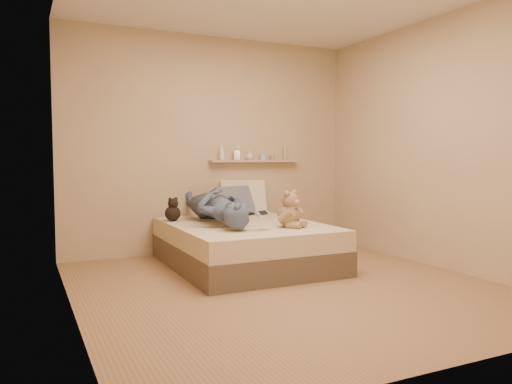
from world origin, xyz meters
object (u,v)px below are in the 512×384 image
game_console (263,214)px  pillow_grey (233,202)px  pillow_cream (242,198)px  bed (245,245)px  teddy_bear (290,212)px  person (217,206)px  wall_shelf (255,161)px  dark_plush (173,211)px

game_console → pillow_grey: bearing=80.3°
pillow_cream → pillow_grey: pillow_cream is taller
bed → teddy_bear: teddy_bear is taller
bed → person: bearing=142.7°
game_console → wall_shelf: 1.64m
pillow_grey → wall_shelf: bearing=29.4°
pillow_cream → person: pillow_cream is taller
pillow_cream → pillow_grey: (-0.18, -0.14, -0.03)m
pillow_cream → pillow_grey: bearing=-142.4°
game_console → pillow_cream: bearing=74.0°
dark_plush → person: size_ratio=0.17×
pillow_cream → wall_shelf: bearing=20.9°
dark_plush → bed: bearing=-38.7°
bed → wall_shelf: 1.38m
pillow_grey → person: person is taller
dark_plush → pillow_cream: pillow_cream is taller
dark_plush → pillow_grey: (0.79, 0.18, 0.06)m
bed → wall_shelf: size_ratio=1.58×
game_console → teddy_bear: 0.35m
teddy_bear → pillow_grey: (-0.13, 1.14, 0.02)m
game_console → person: size_ratio=0.13×
person → pillow_grey: bearing=-123.5°
bed → teddy_bear: (0.29, -0.45, 0.38)m
teddy_bear → dark_plush: size_ratio=1.43×
pillow_grey → wall_shelf: wall_shelf is taller
bed → dark_plush: dark_plush is taller
pillow_cream → person: 0.87m
teddy_bear → pillow_grey: bearing=96.7°
teddy_bear → pillow_cream: pillow_cream is taller
dark_plush → wall_shelf: size_ratio=0.22×
pillow_cream → person: size_ratio=0.36×
game_console → dark_plush: dark_plush is taller
teddy_bear → wall_shelf: bearing=79.4°
bed → pillow_cream: 0.99m
pillow_cream → game_console: bearing=-106.0°
teddy_bear → person: teddy_bear is taller
wall_shelf → game_console: bearing=-112.5°
teddy_bear → game_console: bearing=-166.7°
bed → teddy_bear: bearing=-56.9°
pillow_grey → wall_shelf: size_ratio=0.42×
wall_shelf → dark_plush: bearing=-161.2°
bed → wall_shelf: bearing=58.8°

